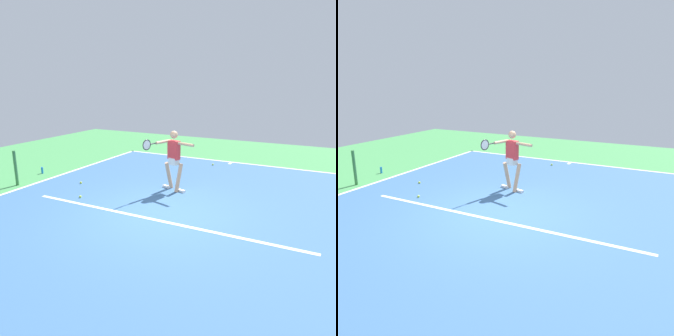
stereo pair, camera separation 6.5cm
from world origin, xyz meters
The scene contains 12 objects.
ground_plane centered at (0.00, 0.00, 0.00)m, with size 21.54×21.54×0.00m, color #428E4C.
court_surface centered at (0.00, 0.00, 0.00)m, with size 9.36×11.82×0.00m, color #38608E.
court_line_baseline_near centered at (0.00, -5.86, 0.00)m, with size 9.36×0.10×0.01m, color white.
court_line_sideline_right centered at (4.63, 0.00, 0.00)m, with size 0.10×11.82×0.01m, color white.
court_line_service centered at (0.00, 0.36, 0.00)m, with size 7.02×0.10×0.01m, color white.
court_line_centre_mark centered at (0.00, -5.66, 0.00)m, with size 0.10×0.30×0.01m, color white.
net_post centered at (4.98, 0.00, 0.54)m, with size 0.09×0.09×1.07m, color #38753D.
tennis_player centered at (0.53, -1.73, 1.00)m, with size 1.15×1.17×1.75m.
tennis_ball_near_service_line centered at (0.49, -5.04, 0.03)m, with size 0.07×0.07×0.07m, color #C6E53D.
tennis_ball_near_player centered at (2.50, 0.00, 0.03)m, with size 0.07×0.07×0.07m, color #C6E53D.
tennis_ball_by_sideline centered at (3.35, -0.99, 0.03)m, with size 0.07×0.07×0.07m, color #CCE033.
water_bottle centered at (5.34, -1.30, 0.11)m, with size 0.07×0.07×0.22m, color blue.
Camera 2 is at (-3.55, 6.41, 3.07)m, focal length 35.22 mm.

